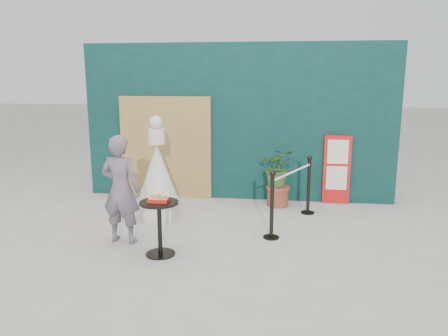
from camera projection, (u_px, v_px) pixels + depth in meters
ground at (211, 261)px, 5.74m from camera, size 60.00×60.00×0.00m
back_wall at (238, 122)px, 8.48m from camera, size 6.00×0.30×3.00m
bamboo_fence at (166, 148)px, 8.57m from camera, size 1.80×0.08×2.00m
woman at (121, 189)px, 6.26m from camera, size 0.61×0.44×1.58m
menu_board at (337, 170)px, 8.21m from camera, size 0.50×0.07×1.30m
statue at (158, 177)px, 7.37m from camera, size 0.68×0.68×1.75m
cafe_table at (159, 220)px, 5.85m from camera, size 0.52×0.52×0.75m
food_basket at (159, 199)px, 5.79m from camera, size 0.26×0.19×0.11m
planter at (278, 173)px, 8.04m from camera, size 0.64×0.56×1.09m
stanchion_barrier at (292, 195)px, 7.04m from camera, size 0.84×1.54×1.03m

